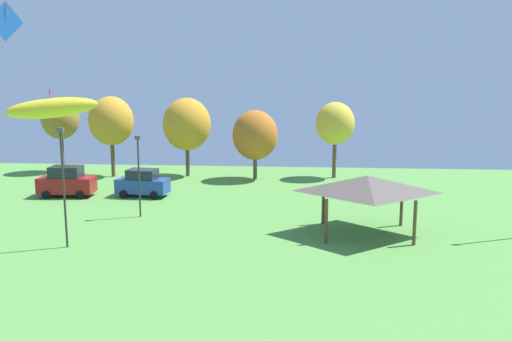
{
  "coord_description": "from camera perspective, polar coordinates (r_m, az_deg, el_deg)",
  "views": [
    {
      "loc": [
        1.39,
        3.58,
        9.45
      ],
      "look_at": [
        0.25,
        17.44,
        7.03
      ],
      "focal_mm": 38.0,
      "sensor_mm": 36.0,
      "label": 1
    }
  ],
  "objects": [
    {
      "name": "kite_flying_2",
      "position": [
        26.82,
        -20.7,
        6.17
      ],
      "size": [
        4.34,
        1.76,
        1.5
      ],
      "color": "yellow"
    },
    {
      "name": "treeline_tree_2",
      "position": [
        51.71,
        -7.29,
        4.84
      ],
      "size": [
        4.52,
        4.52,
        7.45
      ],
      "color": "brown",
      "rests_on": "ground"
    },
    {
      "name": "treeline_tree_4",
      "position": [
        50.91,
        8.33,
        4.9
      ],
      "size": [
        3.59,
        3.59,
        7.1
      ],
      "color": "brown",
      "rests_on": "ground"
    },
    {
      "name": "light_post_1",
      "position": [
        37.2,
        -12.23,
        -0.06
      ],
      "size": [
        0.36,
        0.2,
        5.53
      ],
      "color": "#2D2D33",
      "rests_on": "ground"
    },
    {
      "name": "light_post_0",
      "position": [
        31.51,
        -19.61,
        -1.08
      ],
      "size": [
        0.36,
        0.2,
        6.71
      ],
      "color": "#2D2D33",
      "rests_on": "ground"
    },
    {
      "name": "treeline_tree_0",
      "position": [
        56.94,
        -19.92,
        5.11
      ],
      "size": [
        3.65,
        3.65,
        7.31
      ],
      "color": "brown",
      "rests_on": "ground"
    },
    {
      "name": "park_pavilion",
      "position": [
        33.08,
        11.6,
        -1.41
      ],
      "size": [
        6.43,
        5.27,
        3.6
      ],
      "color": "brown",
      "rests_on": "ground"
    },
    {
      "name": "treeline_tree_1",
      "position": [
        52.78,
        -15.01,
        5.05
      ],
      "size": [
        4.18,
        4.18,
        7.61
      ],
      "color": "brown",
      "rests_on": "ground"
    },
    {
      "name": "parked_car_leftmost",
      "position": [
        45.48,
        -19.31,
        -1.11
      ],
      "size": [
        4.39,
        2.26,
        2.44
      ],
      "rotation": [
        0.0,
        0.0,
        0.05
      ],
      "color": "maroon",
      "rests_on": "ground"
    },
    {
      "name": "parked_car_second_from_left",
      "position": [
        43.86,
        -11.85,
        -1.3
      ],
      "size": [
        4.22,
        2.28,
        2.19
      ],
      "rotation": [
        0.0,
        0.0,
        -0.1
      ],
      "color": "#234299",
      "rests_on": "ground"
    },
    {
      "name": "kite_flying_5",
      "position": [
        40.02,
        -24.88,
        14.05
      ],
      "size": [
        1.31,
        2.23,
        2.55
      ],
      "color": "blue"
    },
    {
      "name": "treeline_tree_3",
      "position": [
        49.68,
        -0.1,
        3.75
      ],
      "size": [
        4.15,
        4.15,
        6.41
      ],
      "color": "brown",
      "rests_on": "ground"
    }
  ]
}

